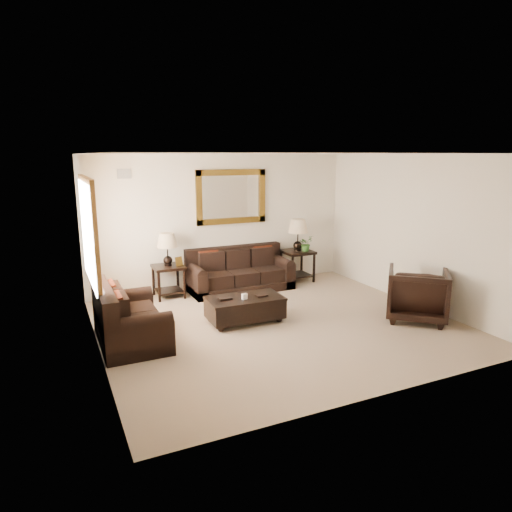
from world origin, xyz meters
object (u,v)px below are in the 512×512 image
end_table_right (298,241)px  armchair (417,292)px  sofa (239,274)px  loveseat (127,321)px  end_table_left (168,256)px  coffee_table (245,307)px

end_table_right → armchair: size_ratio=1.41×
sofa → loveseat: 3.11m
armchair → sofa: bearing=-13.0°
loveseat → end_table_left: bearing=-30.1°
sofa → end_table_left: size_ratio=1.66×
end_table_right → coffee_table: bearing=-138.0°
coffee_table → armchair: 2.86m
loveseat → end_table_right: (3.92, 1.87, 0.57)m
end_table_right → end_table_left: bearing=179.5°
end_table_right → armchair: end_table_right is taller
loveseat → end_table_left: end_table_left is taller
loveseat → end_table_right: bearing=-64.5°
sofa → loveseat: loveseat is taller
loveseat → armchair: armchair is taller
loveseat → end_table_right: 4.38m
coffee_table → armchair: bearing=-20.7°
loveseat → armchair: (4.52, -1.04, 0.16)m
sofa → coffee_table: (-0.64, -1.77, -0.05)m
armchair → coffee_table: bearing=19.7°
sofa → armchair: (1.99, -2.85, 0.17)m
loveseat → sofa: bearing=-54.4°
end_table_right → coffee_table: end_table_right is taller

